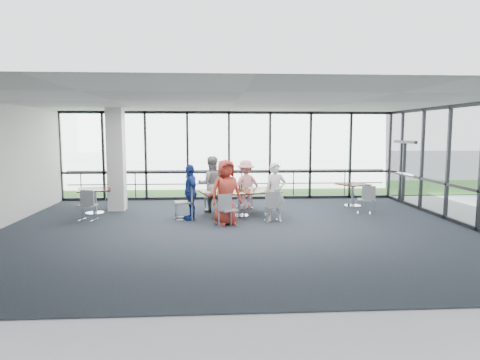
{
  "coord_description": "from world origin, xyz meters",
  "views": [
    {
      "loc": [
        -0.56,
        -10.55,
        2.45
      ],
      "look_at": [
        0.18,
        1.48,
        1.1
      ],
      "focal_mm": 32.0,
      "sensor_mm": 36.0,
      "label": 1
    }
  ],
  "objects": [
    {
      "name": "diner_near_right",
      "position": [
        1.13,
        1.04,
        0.81
      ],
      "size": [
        0.62,
        0.48,
        1.62
      ],
      "primitive_type": "imported",
      "rotation": [
        0.0,
        0.0,
        0.08
      ],
      "color": "silver",
      "rests_on": "ground"
    },
    {
      "name": "chair_main_nr",
      "position": [
        1.05,
        0.94,
        0.41
      ],
      "size": [
        0.48,
        0.48,
        0.83
      ],
      "primitive_type": null,
      "rotation": [
        0.0,
        0.0,
        0.19
      ],
      "color": "gray",
      "rests_on": "ground"
    },
    {
      "name": "ceiling",
      "position": [
        0.0,
        0.0,
        3.2
      ],
      "size": [
        12.0,
        10.0,
        0.04
      ],
      "primitive_type": "cube",
      "color": "silver",
      "rests_on": "ground"
    },
    {
      "name": "plate_end",
      "position": [
        -0.77,
        1.47,
        0.76
      ],
      "size": [
        0.25,
        0.25,
        0.01
      ],
      "primitive_type": "cylinder",
      "color": "white",
      "rests_on": "main_table"
    },
    {
      "name": "exit_door",
      "position": [
        6.0,
        3.75,
        1.05
      ],
      "size": [
        0.12,
        1.6,
        2.1
      ],
      "primitive_type": "cube",
      "color": "black",
      "rests_on": "ground"
    },
    {
      "name": "tumbler_b",
      "position": [
        0.53,
        1.61,
        0.82
      ],
      "size": [
        0.07,
        0.07,
        0.14
      ],
      "primitive_type": "cylinder",
      "color": "white",
      "rests_on": "main_table"
    },
    {
      "name": "wall_front",
      "position": [
        0.0,
        -5.0,
        1.6
      ],
      "size": [
        12.0,
        0.1,
        3.2
      ],
      "primitive_type": "cube",
      "color": "silver",
      "rests_on": "ground"
    },
    {
      "name": "menu_b",
      "position": [
        1.2,
        1.73,
        0.75
      ],
      "size": [
        0.32,
        0.25,
        0.0
      ],
      "primitive_type": "cube",
      "rotation": [
        0.0,
        0.0,
        -0.17
      ],
      "color": "white",
      "rests_on": "main_table"
    },
    {
      "name": "curtain_wall_right",
      "position": [
        6.0,
        0.0,
        1.6
      ],
      "size": [
        0.1,
        10.0,
        3.2
      ],
      "primitive_type": "cube",
      "color": "white",
      "rests_on": "ground"
    },
    {
      "name": "diner_near_left",
      "position": [
        -0.24,
        0.65,
        0.87
      ],
      "size": [
        1.0,
        0.84,
        1.74
      ],
      "primitive_type": "imported",
      "rotation": [
        0.0,
        0.0,
        0.41
      ],
      "color": "#AF3125",
      "rests_on": "ground"
    },
    {
      "name": "side_table_right",
      "position": [
        4.05,
        3.24,
        0.63
      ],
      "size": [
        1.12,
        1.12,
        0.75
      ],
      "rotation": [
        0.0,
        0.0,
        0.42
      ],
      "color": "black",
      "rests_on": "ground"
    },
    {
      "name": "condiment_caddy",
      "position": [
        0.23,
        1.87,
        0.77
      ],
      "size": [
        0.1,
        0.07,
        0.04
      ],
      "primitive_type": "cube",
      "color": "black",
      "rests_on": "main_table"
    },
    {
      "name": "hangar_main",
      "position": [
        4.0,
        32.0,
        3.0
      ],
      "size": [
        24.0,
        10.0,
        6.0
      ],
      "primitive_type": "cube",
      "color": "silver",
      "rests_on": "ground"
    },
    {
      "name": "grass_strip",
      "position": [
        0.0,
        8.0,
        0.01
      ],
      "size": [
        80.0,
        5.0,
        0.01
      ],
      "primitive_type": "cube",
      "color": "#275B21",
      "rests_on": "ground"
    },
    {
      "name": "chair_spare_la",
      "position": [
        -4.07,
        1.42,
        0.43
      ],
      "size": [
        0.51,
        0.51,
        0.86
      ],
      "primitive_type": null,
      "rotation": [
        0.0,
        0.0,
        -0.25
      ],
      "color": "gray",
      "rests_on": "ground"
    },
    {
      "name": "apron",
      "position": [
        0.0,
        10.0,
        -0.02
      ],
      "size": [
        80.0,
        70.0,
        0.02
      ],
      "primitive_type": "cube",
      "color": "gray",
      "rests_on": "ground"
    },
    {
      "name": "menu_c",
      "position": [
        0.2,
        2.21,
        0.75
      ],
      "size": [
        0.33,
        0.38,
        0.0
      ],
      "primitive_type": "cube",
      "rotation": [
        0.0,
        0.0,
        1.16
      ],
      "color": "white",
      "rests_on": "main_table"
    },
    {
      "name": "tumbler_a",
      "position": [
        -0.04,
        1.4,
        0.82
      ],
      "size": [
        0.07,
        0.07,
        0.14
      ],
      "primitive_type": "cylinder",
      "color": "white",
      "rests_on": "main_table"
    },
    {
      "name": "chair_spare_r",
      "position": [
        3.97,
        1.94,
        0.42
      ],
      "size": [
        0.53,
        0.53,
        0.84
      ],
      "primitive_type": null,
      "rotation": [
        0.0,
        0.0,
        -0.34
      ],
      "color": "gray",
      "rests_on": "ground"
    },
    {
      "name": "plate_nl",
      "position": [
        -0.29,
        1.22,
        0.76
      ],
      "size": [
        0.26,
        0.26,
        0.01
      ],
      "primitive_type": "cylinder",
      "color": "white",
      "rests_on": "main_table"
    },
    {
      "name": "diner_far_right",
      "position": [
        0.45,
        2.91,
        0.78
      ],
      "size": [
        1.12,
        0.79,
        1.57
      ],
      "primitive_type": "imported",
      "rotation": [
        0.0,
        0.0,
        3.43
      ],
      "color": "#D08185",
      "rests_on": "ground"
    },
    {
      "name": "side_table_left",
      "position": [
        -4.16,
        2.46,
        0.65
      ],
      "size": [
        1.13,
        1.13,
        0.75
      ],
      "rotation": [
        0.0,
        0.0,
        0.23
      ],
      "color": "black",
      "rests_on": "ground"
    },
    {
      "name": "chair_main_fl",
      "position": [
        -0.59,
        2.75,
        0.46
      ],
      "size": [
        0.57,
        0.57,
        0.91
      ],
      "primitive_type": null,
      "rotation": [
        0.0,
        0.0,
        3.47
      ],
      "color": "gray",
      "rests_on": "ground"
    },
    {
      "name": "green_bottle",
      "position": [
        0.25,
        1.82,
        0.85
      ],
      "size": [
        0.05,
        0.05,
        0.2
      ],
      "primitive_type": "cylinder",
      "color": "#12671A",
      "rests_on": "main_table"
    },
    {
      "name": "guard_rail",
      "position": [
        0.0,
        5.6,
        0.5
      ],
      "size": [
        12.0,
        0.06,
        0.06
      ],
      "primitive_type": "cylinder",
      "rotation": [
        0.0,
        1.57,
        0.0
      ],
      "color": "#2D2D33",
      "rests_on": "ground"
    },
    {
      "name": "tumbler_c",
      "position": [
        0.13,
        2.11,
        0.82
      ],
      "size": [
        0.07,
        0.07,
        0.14
      ],
      "primitive_type": "cylinder",
      "color": "white",
      "rests_on": "main_table"
    },
    {
      "name": "hangar_aux",
      "position": [
        -18.0,
        28.0,
        2.0
      ],
      "size": [
        10.0,
        6.0,
        4.0
      ],
      "primitive_type": "cube",
      "color": "silver",
      "rests_on": "ground"
    },
    {
      "name": "tumbler_d",
      "position": [
        -0.51,
        1.38,
        0.83
      ],
      "size": [
        0.08,
        0.08,
        0.15
      ],
      "primitive_type": "cylinder",
      "color": "white",
      "rests_on": "main_table"
    },
    {
      "name": "floor",
      "position": [
        0.0,
        0.0,
        -0.01
      ],
      "size": [
        12.0,
        10.0,
        0.02
      ],
      "primitive_type": "cube",
      "color": "#1E252C",
      "rests_on": "ground"
    },
    {
      "name": "plate_nr",
      "position": [
        0.89,
        1.55,
        0.76
      ],
      "size": [
        0.27,
        0.27,
        0.01
      ],
      "primitive_type": "cylinder",
      "color": "white",
      "rests_on": "main_table"
    },
    {
      "name": "plate_fl",
      "position": [
        -0.49,
        2.0,
        0.76
      ],
      "size": [
        0.26,
        0.26,
        0.01
      ],
      "primitive_type": "cylinder",
      "color": "white",
      "rests_on": "main_table"
    },
    {
      "name": "chair_main_nl",
      "position": [
        -0.2,
        0.47,
        0.42
      ],
      "size": [
        0.56,
        0.56,
        0.84
      ],
      "primitive_type": null,
      "rotation": [
        0.0,
        0.0,
        0.48
      ],
      "color": "gray",
      "rests_on": "ground"
    },
    {
      "name": "chair_spare_lb",
      "position": [
        -3.7,
        3.08,
        0.43
      ],
      "size": [
        0.54,
        0.54,
        0.86
      ],
      "primitive_type": null,
      "rotation": [
        0.0,
        0.0,
        3.51
      ],
      "color": "gray",
      "rests_on": "ground"
    },
    {
      "name": "curtain_wall_back",
      "position": [
        0.0,
        5.0,
        1.6
      ],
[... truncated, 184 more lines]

